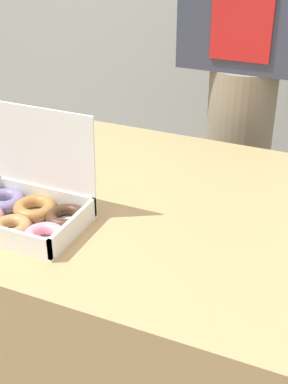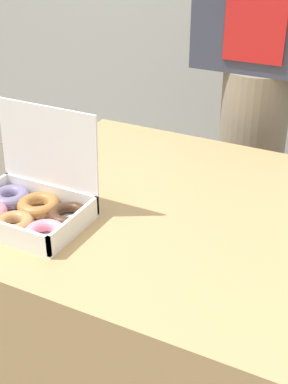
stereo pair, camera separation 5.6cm
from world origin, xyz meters
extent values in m
cube|color=tan|center=(0.00, 0.00, 0.35)|extent=(1.16, 0.86, 0.70)
cube|color=white|center=(-0.39, -0.23, 0.71)|extent=(0.27, 0.20, 0.01)
cube|color=white|center=(-0.26, -0.23, 0.73)|extent=(0.01, 0.20, 0.05)
cube|color=white|center=(-0.39, -0.13, 0.73)|extent=(0.27, 0.01, 0.05)
cube|color=white|center=(-0.39, -0.12, 0.86)|extent=(0.27, 0.01, 0.20)
torus|color=slate|center=(-0.47, -0.18, 0.72)|extent=(0.11, 0.11, 0.03)
torus|color=#B27F4C|center=(-0.39, -0.27, 0.72)|extent=(0.10, 0.10, 0.03)
torus|color=#A87038|center=(-0.39, -0.18, 0.72)|extent=(0.14, 0.14, 0.03)
torus|color=pink|center=(-0.30, -0.27, 0.72)|extent=(0.12, 0.12, 0.03)
torus|color=#422819|center=(-0.30, -0.18, 0.72)|extent=(0.13, 0.13, 0.03)
cylinder|color=gray|center=(-0.11, 0.68, 0.44)|extent=(0.23, 0.23, 0.88)
cube|color=red|center=(-0.11, 0.58, 1.10)|extent=(0.19, 0.01, 0.35)
camera|label=1|loc=(0.29, -1.08, 1.37)|focal=50.00mm
camera|label=2|loc=(0.34, -1.05, 1.37)|focal=50.00mm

